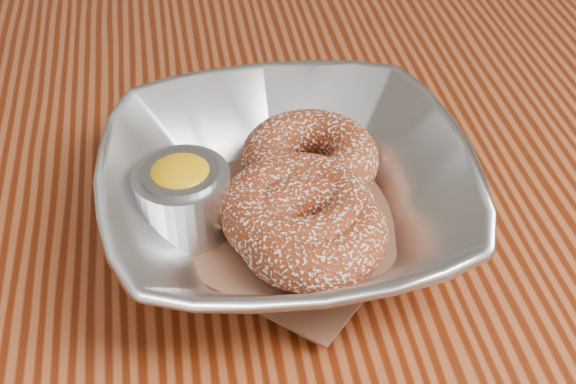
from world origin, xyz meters
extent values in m
cube|color=maroon|center=(0.00, 0.00, 0.73)|extent=(1.20, 0.80, 0.04)
cube|color=#54210F|center=(0.54, 0.34, 0.35)|extent=(0.06, 0.06, 0.71)
imported|color=silver|center=(0.07, -0.07, 0.78)|extent=(0.22, 0.22, 0.05)
cube|color=brown|center=(0.07, -0.07, 0.76)|extent=(0.20, 0.20, 0.00)
torus|color=maroon|center=(0.09, -0.04, 0.78)|extent=(0.12, 0.12, 0.03)
torus|color=maroon|center=(0.08, -0.11, 0.78)|extent=(0.10, 0.10, 0.03)
torus|color=maroon|center=(0.08, -0.09, 0.78)|extent=(0.11, 0.11, 0.03)
cylinder|color=silver|center=(0.01, -0.07, 0.78)|extent=(0.06, 0.06, 0.04)
cylinder|color=gray|center=(0.01, -0.07, 0.78)|extent=(0.05, 0.05, 0.04)
ellipsoid|color=#FFB307|center=(0.01, -0.07, 0.79)|extent=(0.04, 0.04, 0.03)
camera|label=1|loc=(0.01, -0.43, 1.09)|focal=50.00mm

